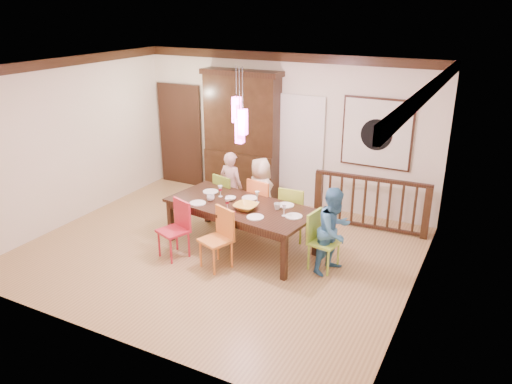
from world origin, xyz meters
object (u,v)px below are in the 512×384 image
at_px(balustrade, 371,202).
at_px(person_end_right, 334,231).
at_px(chair_end_right, 324,238).
at_px(person_far_left, 231,187).
at_px(china_hutch, 242,136).
at_px(person_far_mid, 261,193).
at_px(dining_table, 241,209).
at_px(chair_far_left, 229,195).

bearing_deg(balustrade, person_end_right, -96.40).
xyz_separation_m(chair_end_right, person_far_left, (-2.12, 0.94, 0.14)).
xyz_separation_m(china_hutch, person_far_left, (0.38, -1.12, -0.64)).
xyz_separation_m(china_hutch, person_end_right, (2.64, -2.05, -0.63)).
bearing_deg(person_far_mid, person_end_right, 177.10).
bearing_deg(china_hutch, person_far_mid, -49.30).
bearing_deg(person_end_right, dining_table, 108.44).
relative_size(china_hutch, person_far_mid, 2.01).
bearing_deg(chair_end_right, person_far_left, 75.10).
bearing_deg(dining_table, person_far_left, 135.75).
relative_size(chair_end_right, china_hutch, 0.35).
height_order(china_hutch, balustrade, china_hutch).
bearing_deg(person_end_right, person_far_left, 87.68).
distance_m(person_far_left, person_far_mid, 0.61).
bearing_deg(balustrade, person_far_left, -165.19).
relative_size(person_far_mid, person_end_right, 0.97).
height_order(china_hutch, person_far_mid, china_hutch).
height_order(chair_far_left, balustrade, balustrade).
height_order(chair_end_right, person_far_left, person_far_left).
relative_size(person_far_left, person_end_right, 0.99).
bearing_deg(chair_far_left, person_end_right, 174.95).
bearing_deg(person_far_left, person_far_mid, -175.99).
height_order(balustrade, person_far_left, person_far_left).
relative_size(chair_far_left, china_hutch, 0.36).
xyz_separation_m(dining_table, person_end_right, (1.57, -0.05, -0.02)).
bearing_deg(china_hutch, chair_end_right, -39.42).
relative_size(dining_table, china_hutch, 0.98).
bearing_deg(person_far_left, balustrade, -154.95).
bearing_deg(person_far_left, chair_end_right, 162.98).
bearing_deg(chair_end_right, chair_far_left, 77.26).
distance_m(dining_table, person_end_right, 1.57).
height_order(person_far_mid, person_end_right, person_end_right).
distance_m(balustrade, person_end_right, 1.72).
xyz_separation_m(chair_far_left, person_far_left, (-0.02, 0.10, 0.12)).
distance_m(chair_end_right, person_far_mid, 1.77).
distance_m(china_hutch, person_far_mid, 1.65).
height_order(chair_far_left, china_hutch, china_hutch).
distance_m(chair_far_left, person_far_left, 0.16).
bearing_deg(person_far_mid, person_far_left, 22.95).
bearing_deg(dining_table, chair_end_right, 6.15).
bearing_deg(balustrade, chair_far_left, -162.84).
relative_size(dining_table, person_end_right, 1.93).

